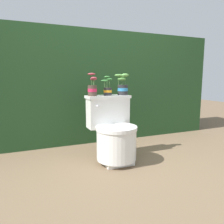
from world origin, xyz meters
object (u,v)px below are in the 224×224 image
at_px(potted_plant_middle, 123,86).
at_px(potted_plant_left, 92,88).
at_px(potted_plant_midleft, 108,89).
at_px(toilet, 114,133).

bearing_deg(potted_plant_middle, potted_plant_left, -178.80).
bearing_deg(potted_plant_left, potted_plant_middle, 1.20).
bearing_deg(potted_plant_midleft, potted_plant_middle, -0.03).
relative_size(potted_plant_left, potted_plant_midleft, 1.15).
bearing_deg(toilet, potted_plant_midleft, 91.77).
distance_m(potted_plant_left, potted_plant_midleft, 0.18).
height_order(toilet, potted_plant_middle, potted_plant_middle).
height_order(toilet, potted_plant_midleft, potted_plant_midleft).
bearing_deg(potted_plant_middle, toilet, -138.79).
distance_m(toilet, potted_plant_middle, 0.54).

